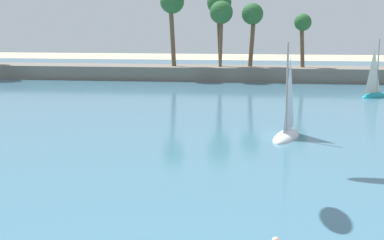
% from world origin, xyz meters
% --- Properties ---
extents(sea, '(220.00, 96.90, 0.06)m').
position_xyz_m(sea, '(0.00, 57.70, 0.03)').
color(sea, teal).
rests_on(sea, ground).
extents(palm_headland, '(88.89, 6.82, 13.34)m').
position_xyz_m(palm_headland, '(0.24, 65.97, 3.49)').
color(palm_headland, slate).
rests_on(palm_headland, ground).
extents(sailboat_mid_bay, '(2.46, 4.62, 6.41)m').
position_xyz_m(sailboat_mid_bay, '(4.87, 29.85, 0.64)').
color(sailboat_mid_bay, white).
rests_on(sailboat_mid_bay, sea).
extents(sailboat_toward_headland, '(3.74, 3.91, 6.04)m').
position_xyz_m(sailboat_toward_headland, '(13.96, 51.38, 0.60)').
color(sailboat_toward_headland, teal).
rests_on(sailboat_toward_headland, sea).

